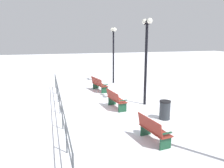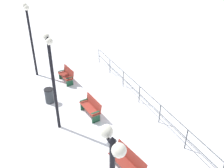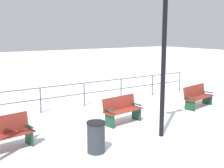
# 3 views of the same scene
# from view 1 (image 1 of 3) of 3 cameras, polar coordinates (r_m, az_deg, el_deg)

# --- Properties ---
(ground_plane) EXTENTS (80.00, 80.00, 0.00)m
(ground_plane) POSITION_cam_1_polar(r_m,az_deg,el_deg) (11.79, 1.49, -6.18)
(ground_plane) COLOR white
(ground_plane) RESTS_ON ground
(bench_nearest) EXTENTS (0.75, 1.46, 0.94)m
(bench_nearest) POSITION_cam_1_polar(r_m,az_deg,el_deg) (8.13, 10.49, -11.42)
(bench_nearest) COLOR maroon
(bench_nearest) RESTS_ON ground
(bench_second) EXTENTS (0.73, 1.56, 0.94)m
(bench_second) POSITION_cam_1_polar(r_m,az_deg,el_deg) (11.60, 0.93, -3.95)
(bench_second) COLOR maroon
(bench_second) RESTS_ON ground
(bench_third) EXTENTS (0.86, 1.76, 0.93)m
(bench_third) POSITION_cam_1_polar(r_m,az_deg,el_deg) (15.38, -3.40, -0.04)
(bench_third) COLOR maroon
(bench_third) RESTS_ON ground
(lamppost_middle) EXTENTS (0.29, 0.90, 4.60)m
(lamppost_middle) POSITION_cam_1_polar(r_m,az_deg,el_deg) (12.03, 8.76, 9.06)
(lamppost_middle) COLOR black
(lamppost_middle) RESTS_ON ground
(lamppost_far) EXTENTS (0.31, 0.93, 4.38)m
(lamppost_far) POSITION_cam_1_polar(r_m,az_deg,el_deg) (17.81, 0.37, 10.22)
(lamppost_far) COLOR black
(lamppost_far) RESTS_ON ground
(waterfront_railing) EXTENTS (0.05, 11.91, 1.05)m
(waterfront_railing) POSITION_cam_1_polar(r_m,az_deg,el_deg) (11.09, -13.27, -3.85)
(waterfront_railing) COLOR #4C5156
(waterfront_railing) RESTS_ON ground
(trash_bin) EXTENTS (0.51, 0.51, 0.86)m
(trash_bin) POSITION_cam_1_polar(r_m,az_deg,el_deg) (10.42, 13.35, -6.46)
(trash_bin) COLOR #2D3338
(trash_bin) RESTS_ON ground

